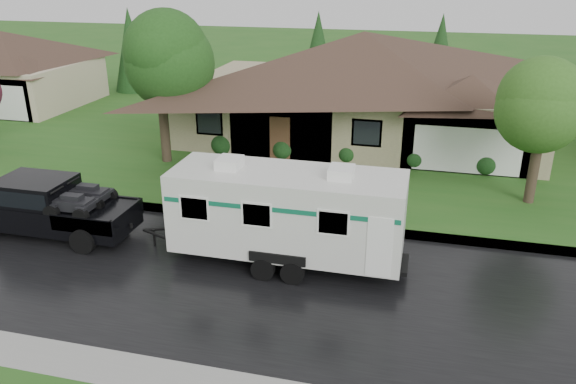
% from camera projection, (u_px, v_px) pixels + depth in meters
% --- Properties ---
extents(ground, '(140.00, 140.00, 0.00)m').
position_uv_depth(ground, '(248.00, 248.00, 19.06)').
color(ground, '#25591B').
rests_on(ground, ground).
extents(road, '(140.00, 8.00, 0.01)m').
position_uv_depth(road, '(228.00, 278.00, 17.26)').
color(road, black).
rests_on(road, ground).
extents(curb, '(140.00, 0.50, 0.15)m').
position_uv_depth(curb, '(266.00, 219.00, 21.05)').
color(curb, gray).
rests_on(curb, ground).
extents(lawn, '(140.00, 26.00, 0.15)m').
position_uv_depth(lawn, '(327.00, 130.00, 32.51)').
color(lawn, '#25591B').
rests_on(lawn, ground).
extents(house_main, '(19.44, 10.80, 6.90)m').
position_uv_depth(house_main, '(368.00, 74.00, 29.63)').
color(house_main, gray).
rests_on(house_main, lawn).
extents(house_far, '(10.80, 8.64, 5.80)m').
position_uv_depth(house_far, '(6.00, 62.00, 37.10)').
color(house_far, '#C3B891').
rests_on(house_far, lawn).
extents(tree_left_green, '(4.21, 4.21, 6.97)m').
position_uv_depth(tree_left_green, '(159.00, 59.00, 25.30)').
color(tree_left_green, '#382B1E').
rests_on(tree_left_green, lawn).
extents(tree_right_green, '(3.41, 3.41, 5.64)m').
position_uv_depth(tree_right_green, '(545.00, 105.00, 20.97)').
color(tree_right_green, '#382B1E').
rests_on(tree_right_green, lawn).
extents(shrub_row, '(13.60, 1.00, 1.00)m').
position_uv_depth(shrub_row, '(347.00, 152.00, 26.72)').
color(shrub_row, '#143814').
rests_on(shrub_row, lawn).
extents(pickup_truck, '(6.18, 2.35, 2.06)m').
position_uv_depth(pickup_truck, '(45.00, 205.00, 19.74)').
color(pickup_truck, black).
rests_on(pickup_truck, ground).
extents(travel_trailer, '(7.62, 2.68, 3.42)m').
position_uv_depth(travel_trailer, '(287.00, 211.00, 17.49)').
color(travel_trailer, silver).
rests_on(travel_trailer, ground).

